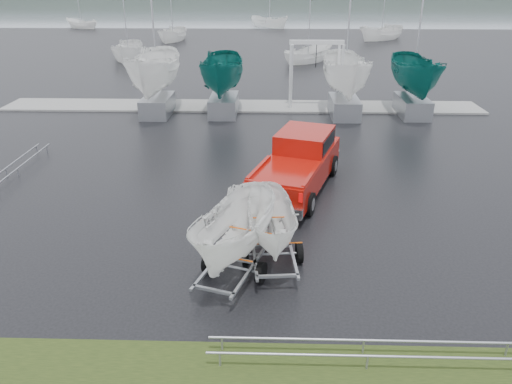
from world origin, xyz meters
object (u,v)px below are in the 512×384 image
object	(u,v)px
trailer_parked	(273,188)
pickup_truck	(299,161)
trailer_hitched	(235,188)
boat_hoist	(316,65)

from	to	relation	value
trailer_parked	pickup_truck	bearing A→B (deg)	73.83
trailer_hitched	boat_hoist	size ratio (longest dim) A/B	1.18
trailer_hitched	pickup_truck	bearing A→B (deg)	90.00
trailer_hitched	trailer_parked	xyz separation A→B (m)	(1.00, 0.77, -0.32)
pickup_truck	trailer_hitched	bearing A→B (deg)	-90.00
pickup_truck	trailer_parked	world-z (taller)	trailer_parked
trailer_parked	boat_hoist	size ratio (longest dim) A/B	1.03
pickup_truck	boat_hoist	world-z (taller)	boat_hoist
trailer_hitched	trailer_parked	world-z (taller)	trailer_hitched
trailer_hitched	trailer_parked	bearing A→B (deg)	55.67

